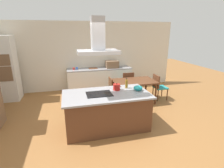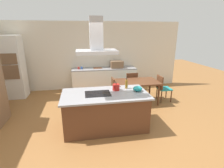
{
  "view_description": "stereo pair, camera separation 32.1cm",
  "coord_description": "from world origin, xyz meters",
  "px_view_note": "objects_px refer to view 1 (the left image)",
  "views": [
    {
      "loc": [
        -0.84,
        -3.76,
        2.33
      ],
      "look_at": [
        0.24,
        0.4,
        1.0
      ],
      "focal_mm": 27.53,
      "sensor_mm": 36.0,
      "label": 1
    },
    {
      "loc": [
        -0.53,
        -3.83,
        2.33
      ],
      "look_at": [
        0.24,
        0.4,
        1.0
      ],
      "focal_mm": 27.53,
      "sensor_mm": 36.0,
      "label": 2
    }
  ],
  "objects_px": {
    "coffee_mug_red": "(74,69)",
    "chair_at_right_end": "(158,85)",
    "countertop_microwave": "(112,64)",
    "chair_facing_back_wall": "(127,82)",
    "coffee_mug_blue": "(77,68)",
    "mixing_bowl": "(138,88)",
    "cooktop": "(99,94)",
    "tea_kettle": "(117,87)",
    "dining_table": "(134,83)",
    "wall_oven_stack": "(5,69)",
    "olive_oil_bottle": "(126,84)",
    "chair_at_left_end": "(107,90)",
    "range_hood": "(98,42)",
    "cutting_board": "(93,68)"
  },
  "relations": [
    {
      "from": "range_hood",
      "to": "cutting_board",
      "type": "bearing_deg",
      "value": 84.28
    },
    {
      "from": "mixing_bowl",
      "to": "wall_oven_stack",
      "type": "distance_m",
      "value": 4.55
    },
    {
      "from": "tea_kettle",
      "to": "wall_oven_stack",
      "type": "bearing_deg",
      "value": 142.56
    },
    {
      "from": "coffee_mug_red",
      "to": "dining_table",
      "type": "relative_size",
      "value": 0.06
    },
    {
      "from": "cutting_board",
      "to": "range_hood",
      "type": "bearing_deg",
      "value": -95.72
    },
    {
      "from": "wall_oven_stack",
      "to": "range_hood",
      "type": "height_order",
      "value": "range_hood"
    },
    {
      "from": "chair_facing_back_wall",
      "to": "chair_at_left_end",
      "type": "height_order",
      "value": "same"
    },
    {
      "from": "tea_kettle",
      "to": "dining_table",
      "type": "bearing_deg",
      "value": 51.0
    },
    {
      "from": "cooktop",
      "to": "coffee_mug_blue",
      "type": "bearing_deg",
      "value": 96.72
    },
    {
      "from": "chair_at_left_end",
      "to": "chair_facing_back_wall",
      "type": "bearing_deg",
      "value": 36.01
    },
    {
      "from": "countertop_microwave",
      "to": "cutting_board",
      "type": "distance_m",
      "value": 0.78
    },
    {
      "from": "countertop_microwave",
      "to": "wall_oven_stack",
      "type": "height_order",
      "value": "wall_oven_stack"
    },
    {
      "from": "dining_table",
      "to": "mixing_bowl",
      "type": "bearing_deg",
      "value": -108.07
    },
    {
      "from": "cutting_board",
      "to": "mixing_bowl",
      "type": "bearing_deg",
      "value": -76.41
    },
    {
      "from": "wall_oven_stack",
      "to": "chair_at_right_end",
      "type": "distance_m",
      "value": 5.26
    },
    {
      "from": "cutting_board",
      "to": "wall_oven_stack",
      "type": "relative_size",
      "value": 0.15
    },
    {
      "from": "olive_oil_bottle",
      "to": "mixing_bowl",
      "type": "distance_m",
      "value": 0.34
    },
    {
      "from": "coffee_mug_red",
      "to": "tea_kettle",
      "type": "bearing_deg",
      "value": -70.62
    },
    {
      "from": "cooktop",
      "to": "cutting_board",
      "type": "relative_size",
      "value": 1.76
    },
    {
      "from": "countertop_microwave",
      "to": "chair_facing_back_wall",
      "type": "distance_m",
      "value": 1.08
    },
    {
      "from": "coffee_mug_red",
      "to": "chair_facing_back_wall",
      "type": "xyz_separation_m",
      "value": [
        1.89,
        -0.85,
        -0.44
      ]
    },
    {
      "from": "coffee_mug_red",
      "to": "mixing_bowl",
      "type": "bearing_deg",
      "value": -62.96
    },
    {
      "from": "chair_at_right_end",
      "to": "range_hood",
      "type": "xyz_separation_m",
      "value": [
        -2.35,
        -1.36,
        1.59
      ]
    },
    {
      "from": "mixing_bowl",
      "to": "cutting_board",
      "type": "xyz_separation_m",
      "value": [
        -0.7,
        2.91,
        -0.05
      ]
    },
    {
      "from": "chair_at_left_end",
      "to": "cooktop",
      "type": "bearing_deg",
      "value": -110.8
    },
    {
      "from": "mixing_bowl",
      "to": "coffee_mug_blue",
      "type": "height_order",
      "value": "mixing_bowl"
    },
    {
      "from": "countertop_microwave",
      "to": "coffee_mug_red",
      "type": "bearing_deg",
      "value": -179.78
    },
    {
      "from": "coffee_mug_blue",
      "to": "range_hood",
      "type": "distance_m",
      "value": 3.13
    },
    {
      "from": "countertop_microwave",
      "to": "dining_table",
      "type": "xyz_separation_m",
      "value": [
        0.37,
        -1.52,
        -0.37
      ]
    },
    {
      "from": "wall_oven_stack",
      "to": "chair_at_right_end",
      "type": "xyz_separation_m",
      "value": [
        5.07,
        -1.29,
        -0.59
      ]
    },
    {
      "from": "cutting_board",
      "to": "chair_facing_back_wall",
      "type": "height_order",
      "value": "cutting_board"
    },
    {
      "from": "olive_oil_bottle",
      "to": "coffee_mug_red",
      "type": "distance_m",
      "value": 2.88
    },
    {
      "from": "tea_kettle",
      "to": "countertop_microwave",
      "type": "xyz_separation_m",
      "value": [
        0.58,
        2.69,
        0.06
      ]
    },
    {
      "from": "olive_oil_bottle",
      "to": "coffee_mug_blue",
      "type": "xyz_separation_m",
      "value": [
        -1.11,
        2.62,
        -0.07
      ]
    },
    {
      "from": "mixing_bowl",
      "to": "chair_at_right_end",
      "type": "distance_m",
      "value": 1.95
    },
    {
      "from": "mixing_bowl",
      "to": "coffee_mug_blue",
      "type": "bearing_deg",
      "value": 115.0
    },
    {
      "from": "tea_kettle",
      "to": "coffee_mug_red",
      "type": "distance_m",
      "value": 2.85
    },
    {
      "from": "chair_facing_back_wall",
      "to": "coffee_mug_blue",
      "type": "bearing_deg",
      "value": 153.82
    },
    {
      "from": "mixing_bowl",
      "to": "cooktop",
      "type": "bearing_deg",
      "value": -178.57
    },
    {
      "from": "olive_oil_bottle",
      "to": "chair_at_right_end",
      "type": "distance_m",
      "value": 1.97
    },
    {
      "from": "olive_oil_bottle",
      "to": "coffee_mug_red",
      "type": "relative_size",
      "value": 2.98
    },
    {
      "from": "coffee_mug_red",
      "to": "chair_facing_back_wall",
      "type": "bearing_deg",
      "value": -24.33
    },
    {
      "from": "wall_oven_stack",
      "to": "chair_facing_back_wall",
      "type": "bearing_deg",
      "value": -8.57
    },
    {
      "from": "wall_oven_stack",
      "to": "coffee_mug_blue",
      "type": "bearing_deg",
      "value": 5.87
    },
    {
      "from": "chair_at_right_end",
      "to": "chair_at_left_end",
      "type": "distance_m",
      "value": 1.83
    },
    {
      "from": "coffee_mug_red",
      "to": "chair_at_right_end",
      "type": "relative_size",
      "value": 0.1
    },
    {
      "from": "cooktop",
      "to": "coffee_mug_red",
      "type": "height_order",
      "value": "coffee_mug_red"
    },
    {
      "from": "cooktop",
      "to": "wall_oven_stack",
      "type": "xyz_separation_m",
      "value": [
        -2.72,
        2.65,
        0.2
      ]
    },
    {
      "from": "coffee_mug_red",
      "to": "wall_oven_stack",
      "type": "bearing_deg",
      "value": -174.25
    },
    {
      "from": "chair_facing_back_wall",
      "to": "chair_at_left_end",
      "type": "xyz_separation_m",
      "value": [
        -0.92,
        -0.67,
        0.0
      ]
    }
  ]
}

